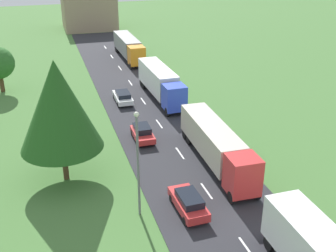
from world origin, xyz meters
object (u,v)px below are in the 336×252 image
object	(u,v)px
truck_third	(161,82)
tree_pine	(58,105)
lamppost_second	(138,160)
distant_building	(89,11)
car_third	(189,202)
car_fourth	(142,133)
truck_fourth	(129,47)
truck_second	(216,144)
car_fifth	(123,97)

from	to	relation	value
truck_third	tree_pine	size ratio (longest dim) A/B	1.22
tree_pine	truck_third	bearing A→B (deg)	51.23
lamppost_second	distant_building	world-z (taller)	lamppost_second
car_third	car_fourth	distance (m)	12.87
truck_third	car_fourth	size ratio (longest dim) A/B	3.21
car_third	car_fourth	bearing A→B (deg)	91.62
car_fourth	tree_pine	bearing A→B (deg)	-146.73
truck_fourth	tree_pine	size ratio (longest dim) A/B	1.28
lamppost_second	truck_second	bearing A→B (deg)	32.26
truck_second	truck_fourth	xyz separation A→B (m)	(0.14, 37.68, 0.01)
truck_fourth	lamppost_second	bearing A→B (deg)	-101.17
car_fourth	tree_pine	size ratio (longest dim) A/B	0.38
truck_third	tree_pine	distance (m)	21.47
car_fourth	car_fifth	world-z (taller)	car_fourth
car_third	tree_pine	xyz separation A→B (m)	(-8.39, 7.60, 5.87)
car_fifth	truck_fourth	bearing A→B (deg)	75.73
car_fourth	distant_building	distance (m)	59.22
truck_second	truck_fourth	distance (m)	37.68
lamppost_second	distant_building	distance (m)	71.36
truck_third	car_fifth	bearing A→B (deg)	-178.86
truck_fourth	tree_pine	bearing A→B (deg)	-110.19
car_fourth	lamppost_second	world-z (taller)	lamppost_second
truck_third	car_fifth	xyz separation A→B (m)	(-4.91, -0.10, -1.41)
truck_fourth	car_third	xyz separation A→B (m)	(-4.92, -43.78, -1.23)
car_fourth	car_fifth	distance (m)	11.00
car_fourth	tree_pine	world-z (taller)	tree_pine
tree_pine	car_fourth	bearing A→B (deg)	33.27
car_fifth	car_fourth	bearing A→B (deg)	-91.12
car_fourth	lamppost_second	distance (m)	13.01
truck_fourth	car_fifth	distance (m)	20.59
truck_fourth	car_third	distance (m)	44.08
truck_second	car_third	size ratio (longest dim) A/B	2.98
truck_third	car_fourth	bearing A→B (deg)	-114.76
truck_third	truck_fourth	world-z (taller)	truck_third
car_fourth	lamppost_second	size ratio (longest dim) A/B	0.48
truck_third	truck_fourth	size ratio (longest dim) A/B	0.95
truck_third	lamppost_second	world-z (taller)	lamppost_second
lamppost_second	distant_building	size ratio (longest dim) A/B	0.73
truck_third	tree_pine	bearing A→B (deg)	-128.77
car_fifth	distant_building	size ratio (longest dim) A/B	0.41
lamppost_second	car_fifth	bearing A→B (deg)	81.57
car_fourth	distant_building	size ratio (longest dim) A/B	0.35
car_third	car_fifth	size ratio (longest dim) A/B	0.97
tree_pine	truck_fourth	bearing A→B (deg)	69.81
car_fifth	distant_building	distance (m)	48.24
truck_second	tree_pine	world-z (taller)	tree_pine
truck_second	lamppost_second	xyz separation A→B (m)	(-8.34, -5.26, 2.54)
truck_third	car_third	distance (m)	24.47
truck_third	lamppost_second	distance (m)	24.70
car_third	tree_pine	world-z (taller)	tree_pine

